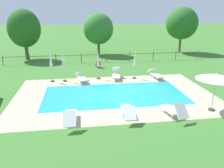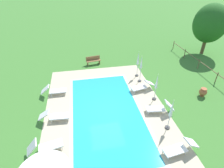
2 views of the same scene
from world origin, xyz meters
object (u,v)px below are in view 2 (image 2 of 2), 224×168
at_px(sun_lounger_north_far, 159,108).
at_px(sun_lounger_south_far, 180,148).
at_px(patio_umbrella_closed_row_west, 171,111).
at_px(sun_lounger_south_near_corner, 142,86).
at_px(tree_west_mid, 210,24).
at_px(terracotta_urn_near_fence, 203,92).
at_px(sun_lounger_north_end, 45,146).
at_px(patio_umbrella_closed_row_centre, 157,84).
at_px(patio_umbrella_closed_row_mid_west, 138,60).
at_px(wooden_bench_lawn_side, 93,60).
at_px(sun_lounger_north_mid, 55,91).
at_px(patio_umbrella_closed_row_mid_east, 141,65).
at_px(sun_lounger_north_near_steps, 55,116).

relative_size(sun_lounger_north_far, sun_lounger_south_far, 0.95).
bearing_deg(sun_lounger_north_far, patio_umbrella_closed_row_west, -2.60).
xyz_separation_m(sun_lounger_south_near_corner, tree_west_mid, (-6.05, 9.63, 3.14)).
relative_size(terracotta_urn_near_fence, tree_west_mid, 0.13).
bearing_deg(sun_lounger_south_far, sun_lounger_north_end, -101.46).
xyz_separation_m(patio_umbrella_closed_row_centre, terracotta_urn_near_fence, (0.30, 3.94, -1.03)).
distance_m(sun_lounger_north_end, sun_lounger_south_far, 7.37).
height_order(sun_lounger_south_far, tree_west_mid, tree_west_mid).
xyz_separation_m(sun_lounger_north_far, tree_west_mid, (-8.90, 9.33, 3.12)).
relative_size(sun_lounger_south_far, patio_umbrella_closed_row_mid_west, 0.84).
bearing_deg(wooden_bench_lawn_side, sun_lounger_south_near_corner, 32.24).
bearing_deg(sun_lounger_north_mid, patio_umbrella_closed_row_mid_east, 94.91).
relative_size(patio_umbrella_closed_row_mid_west, patio_umbrella_closed_row_mid_east, 0.98).
xyz_separation_m(sun_lounger_north_far, sun_lounger_south_far, (3.32, -0.26, -0.02)).
xyz_separation_m(sun_lounger_north_mid, tree_west_mid, (-5.33, 16.75, 3.13)).
height_order(sun_lounger_north_end, wooden_bench_lawn_side, sun_lounger_north_end).
distance_m(sun_lounger_south_near_corner, patio_umbrella_closed_row_west, 4.52).
xyz_separation_m(sun_lounger_north_end, terracotta_urn_near_fence, (-3.01, 11.66, -0.01)).
relative_size(sun_lounger_north_far, patio_umbrella_closed_row_west, 0.87).
height_order(sun_lounger_north_mid, sun_lounger_south_near_corner, sun_lounger_north_mid).
bearing_deg(patio_umbrella_closed_row_west, wooden_bench_lawn_side, -159.37).
bearing_deg(patio_umbrella_closed_row_mid_west, sun_lounger_north_far, 0.05).
relative_size(patio_umbrella_closed_row_west, terracotta_urn_near_fence, 3.23).
distance_m(wooden_bench_lawn_side, terracotta_urn_near_fence, 10.80).
bearing_deg(sun_lounger_south_near_corner, tree_west_mid, 122.11).
relative_size(patio_umbrella_closed_row_west, patio_umbrella_closed_row_mid_west, 0.92).
bearing_deg(patio_umbrella_closed_row_centre, sun_lounger_north_near_steps, -83.03).
height_order(sun_lounger_north_far, terracotta_urn_near_fence, sun_lounger_north_far).
height_order(sun_lounger_north_mid, patio_umbrella_closed_row_west, patio_umbrella_closed_row_west).
xyz_separation_m(sun_lounger_south_near_corner, patio_umbrella_closed_row_centre, (1.40, 0.55, 1.05)).
bearing_deg(sun_lounger_north_far, sun_lounger_north_near_steps, -94.45).
height_order(sun_lounger_north_mid, patio_umbrella_closed_row_mid_west, patio_umbrella_closed_row_mid_west).
xyz_separation_m(sun_lounger_north_near_steps, sun_lounger_south_far, (3.88, 6.88, -0.00)).
bearing_deg(patio_umbrella_closed_row_centre, patio_umbrella_closed_row_mid_west, -176.19).
bearing_deg(patio_umbrella_closed_row_mid_west, patio_umbrella_closed_row_centre, 3.81).
relative_size(sun_lounger_north_mid, tree_west_mid, 0.35).
relative_size(sun_lounger_north_far, terracotta_urn_near_fence, 2.81).
bearing_deg(wooden_bench_lawn_side, terracotta_urn_near_fence, 47.73).
xyz_separation_m(wooden_bench_lawn_side, terracotta_urn_near_fence, (7.27, 7.99, -0.09)).
bearing_deg(patio_umbrella_closed_row_west, sun_lounger_north_mid, -124.71).
bearing_deg(patio_umbrella_closed_row_mid_east, sun_lounger_north_near_steps, -62.76).
bearing_deg(sun_lounger_south_near_corner, patio_umbrella_closed_row_mid_west, 172.65).
relative_size(sun_lounger_north_far, wooden_bench_lawn_side, 1.28).
xyz_separation_m(sun_lounger_north_end, patio_umbrella_closed_row_centre, (-3.31, 7.72, 1.02)).
bearing_deg(wooden_bench_lawn_side, patio_umbrella_closed_row_centre, 30.22).
distance_m(sun_lounger_south_far, tree_west_mid, 15.85).
bearing_deg(patio_umbrella_closed_row_mid_east, tree_west_mid, 116.63).
height_order(sun_lounger_north_far, tree_west_mid, tree_west_mid).
bearing_deg(patio_umbrella_closed_row_west, patio_umbrella_closed_row_mid_west, 179.45).
xyz_separation_m(sun_lounger_north_near_steps, tree_west_mid, (-8.35, 16.46, 3.14)).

